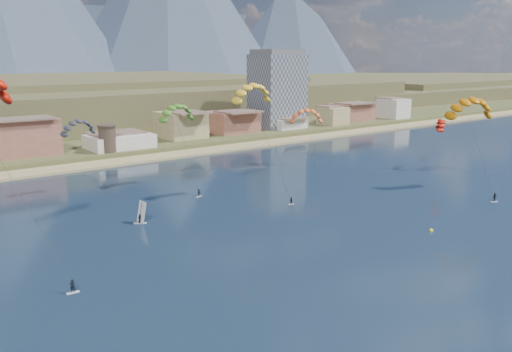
{
  "coord_description": "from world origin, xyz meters",
  "views": [
    {
      "loc": [
        -54.86,
        -39.42,
        30.67
      ],
      "look_at": [
        0.0,
        32.0,
        10.0
      ],
      "focal_mm": 36.25,
      "sensor_mm": 36.0,
      "label": 1
    }
  ],
  "objects_px": {
    "kitesurfer_green": "(177,111)",
    "windsurfer": "(141,217)",
    "kitesurfer_orange": "(470,105)",
    "kitesurfer_yellow": "(252,90)",
    "watchtower": "(107,138)",
    "apartment_tower": "(277,89)",
    "buoy": "(431,231)"
  },
  "relations": [
    {
      "from": "kitesurfer_green",
      "to": "windsurfer",
      "type": "bearing_deg",
      "value": -132.93
    },
    {
      "from": "kitesurfer_orange",
      "to": "windsurfer",
      "type": "xyz_separation_m",
      "value": [
        -74.98,
        21.24,
        -18.53
      ]
    },
    {
      "from": "kitesurfer_green",
      "to": "windsurfer",
      "type": "xyz_separation_m",
      "value": [
        -20.91,
        -22.48,
        -16.97
      ]
    },
    {
      "from": "kitesurfer_yellow",
      "to": "watchtower",
      "type": "bearing_deg",
      "value": 98.11
    },
    {
      "from": "apartment_tower",
      "to": "kitesurfer_green",
      "type": "bearing_deg",
      "value": -144.07
    },
    {
      "from": "watchtower",
      "to": "kitesurfer_orange",
      "type": "distance_m",
      "value": 103.85
    },
    {
      "from": "windsurfer",
      "to": "buoy",
      "type": "xyz_separation_m",
      "value": [
        39.7,
        -36.29,
        -1.21
      ]
    },
    {
      "from": "kitesurfer_yellow",
      "to": "windsurfer",
      "type": "distance_m",
      "value": 36.92
    },
    {
      "from": "kitesurfer_green",
      "to": "windsurfer",
      "type": "relative_size",
      "value": 5.27
    },
    {
      "from": "kitesurfer_orange",
      "to": "windsurfer",
      "type": "distance_m",
      "value": 80.1
    },
    {
      "from": "apartment_tower",
      "to": "watchtower",
      "type": "height_order",
      "value": "apartment_tower"
    },
    {
      "from": "kitesurfer_green",
      "to": "windsurfer",
      "type": "height_order",
      "value": "kitesurfer_green"
    },
    {
      "from": "apartment_tower",
      "to": "kitesurfer_green",
      "type": "height_order",
      "value": "apartment_tower"
    },
    {
      "from": "apartment_tower",
      "to": "kitesurfer_green",
      "type": "distance_m",
      "value": 98.0
    },
    {
      "from": "apartment_tower",
      "to": "watchtower",
      "type": "distance_m",
      "value": 82.02
    },
    {
      "from": "kitesurfer_yellow",
      "to": "buoy",
      "type": "xyz_separation_m",
      "value": [
        10.52,
        -39.72,
        -23.57
      ]
    },
    {
      "from": "kitesurfer_yellow",
      "to": "kitesurfer_green",
      "type": "relative_size",
      "value": 1.21
    },
    {
      "from": "buoy",
      "to": "kitesurfer_yellow",
      "type": "bearing_deg",
      "value": 104.83
    },
    {
      "from": "apartment_tower",
      "to": "kitesurfer_yellow",
      "type": "bearing_deg",
      "value": -132.88
    },
    {
      "from": "windsurfer",
      "to": "kitesurfer_yellow",
      "type": "bearing_deg",
      "value": 6.71
    },
    {
      "from": "apartment_tower",
      "to": "kitesurfer_orange",
      "type": "distance_m",
      "value": 104.36
    },
    {
      "from": "kitesurfer_yellow",
      "to": "kitesurfer_orange",
      "type": "distance_m",
      "value": 52.16
    },
    {
      "from": "kitesurfer_green",
      "to": "buoy",
      "type": "bearing_deg",
      "value": -72.27
    },
    {
      "from": "kitesurfer_orange",
      "to": "windsurfer",
      "type": "height_order",
      "value": "kitesurfer_orange"
    },
    {
      "from": "kitesurfer_orange",
      "to": "kitesurfer_green",
      "type": "height_order",
      "value": "kitesurfer_orange"
    },
    {
      "from": "watchtower",
      "to": "kitesurfer_yellow",
      "type": "bearing_deg",
      "value": -81.89
    },
    {
      "from": "buoy",
      "to": "windsurfer",
      "type": "bearing_deg",
      "value": 137.57
    },
    {
      "from": "apartment_tower",
      "to": "buoy",
      "type": "height_order",
      "value": "apartment_tower"
    },
    {
      "from": "watchtower",
      "to": "windsurfer",
      "type": "distance_m",
      "value": 69.21
    },
    {
      "from": "watchtower",
      "to": "kitesurfer_green",
      "type": "relative_size",
      "value": 0.39
    },
    {
      "from": "kitesurfer_orange",
      "to": "kitesurfer_green",
      "type": "relative_size",
      "value": 1.1
    },
    {
      "from": "kitesurfer_orange",
      "to": "kitesurfer_green",
      "type": "distance_m",
      "value": 69.55
    }
  ]
}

